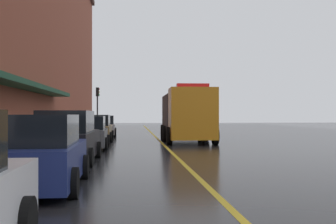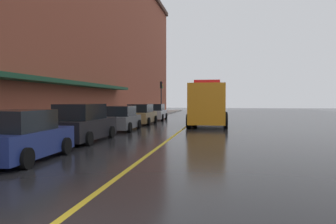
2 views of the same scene
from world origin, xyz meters
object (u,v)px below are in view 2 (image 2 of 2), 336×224
(parked_car_1, at_px, (21,137))
(parking_meter_3, at_px, (101,114))
(parking_meter_1, at_px, (80,117))
(parking_meter_2, at_px, (130,111))
(parked_car_4, at_px, (141,115))
(parked_car_5, at_px, (156,112))
(parking_meter_0, at_px, (65,119))
(traffic_light_near, at_px, (161,91))
(parked_car_3, at_px, (121,119))
(utility_truck, at_px, (209,105))
(parked_car_2, at_px, (82,124))

(parked_car_1, bearing_deg, parking_meter_3, 5.74)
(parking_meter_1, distance_m, parking_meter_2, 10.31)
(parked_car_4, relative_size, parked_car_5, 1.03)
(parked_car_1, bearing_deg, parking_meter_2, 3.02)
(parking_meter_0, xyz_separation_m, parking_meter_3, (0.00, 5.27, 0.00))
(parked_car_4, xyz_separation_m, traffic_light_near, (-1.26, 16.18, 2.37))
(parked_car_4, relative_size, parking_meter_3, 3.41)
(parking_meter_3, bearing_deg, parked_car_3, -5.49)
(utility_truck, relative_size, parking_meter_0, 5.71)
(parked_car_5, bearing_deg, parked_car_4, 177.65)
(parked_car_3, relative_size, parking_meter_1, 3.15)
(utility_truck, relative_size, parking_meter_2, 5.71)
(parking_meter_1, relative_size, parking_meter_2, 1.00)
(parked_car_1, bearing_deg, parked_car_5, -1.29)
(parked_car_1, xyz_separation_m, parking_meter_0, (-1.43, 6.02, 0.26))
(parked_car_2, bearing_deg, parked_car_1, -178.08)
(parking_meter_0, bearing_deg, parking_meter_1, 90.00)
(parking_meter_3, height_order, traffic_light_near, traffic_light_near)
(utility_truck, xyz_separation_m, parking_meter_3, (-7.00, -4.97, -0.58))
(parked_car_1, relative_size, parking_meter_3, 3.22)
(parked_car_2, distance_m, parked_car_3, 5.93)
(parked_car_5, bearing_deg, parked_car_3, 178.33)
(parked_car_2, distance_m, parked_car_5, 17.79)
(parked_car_1, distance_m, parking_meter_2, 18.27)
(parked_car_4, bearing_deg, parked_car_3, -179.31)
(parked_car_4, relative_size, parking_meter_2, 3.41)
(parked_car_2, bearing_deg, parked_car_4, 0.45)
(parked_car_2, xyz_separation_m, parking_meter_1, (-1.30, 2.68, 0.21))
(parked_car_5, xyz_separation_m, utility_truck, (5.64, -6.76, 0.88))
(parked_car_4, bearing_deg, parking_meter_0, 172.83)
(parked_car_2, bearing_deg, parking_meter_2, 6.27)
(parked_car_1, height_order, parked_car_5, parked_car_1)
(parked_car_5, bearing_deg, parking_meter_1, 172.86)
(parked_car_5, distance_m, utility_truck, 8.84)
(parked_car_5, distance_m, parking_meter_2, 5.00)
(parked_car_4, height_order, parked_car_5, parked_car_4)
(parked_car_4, bearing_deg, parked_car_2, 179.56)
(parking_meter_3, bearing_deg, utility_truck, 35.42)
(parked_car_4, bearing_deg, parking_meter_2, 48.24)
(parked_car_4, distance_m, parking_meter_2, 1.78)
(parked_car_3, distance_m, traffic_light_near, 22.25)
(parking_meter_3, bearing_deg, parking_meter_2, 90.00)
(utility_truck, bearing_deg, traffic_light_near, -157.34)
(parked_car_1, height_order, parking_meter_3, parked_car_1)
(parked_car_3, bearing_deg, parking_meter_1, 155.00)
(parked_car_4, relative_size, parking_meter_0, 3.41)
(parking_meter_2, relative_size, parking_meter_3, 1.00)
(parking_meter_2, bearing_deg, parking_meter_3, -90.00)
(utility_truck, distance_m, parking_meter_0, 12.41)
(parking_meter_2, distance_m, traffic_light_near, 15.16)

